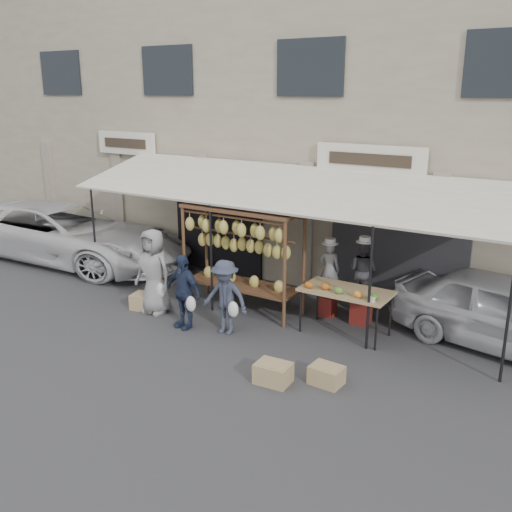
{
  "coord_description": "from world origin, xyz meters",
  "views": [
    {
      "loc": [
        5.91,
        -7.97,
        4.56
      ],
      "look_at": [
        -0.05,
        1.4,
        1.3
      ],
      "focal_mm": 40.0,
      "sensor_mm": 36.0,
      "label": 1
    }
  ],
  "objects": [
    {
      "name": "customer_mid",
      "position": [
        -0.94,
        0.14,
        0.75
      ],
      "size": [
        0.91,
        0.46,
        1.5
      ],
      "primitive_type": "imported",
      "rotation": [
        0.0,
        0.0,
        -0.11
      ],
      "color": "#232D49",
      "rests_on": "ground_plane"
    },
    {
      "name": "banana_rack",
      "position": [
        -0.5,
        1.51,
        1.57
      ],
      "size": [
        2.6,
        0.9,
        2.24
      ],
      "color": "#4F3420",
      "rests_on": "ground_plane"
    },
    {
      "name": "vendor_right",
      "position": [
        1.96,
        2.19,
        1.12
      ],
      "size": [
        0.68,
        0.58,
        1.24
      ],
      "primitive_type": "imported",
      "rotation": [
        0.0,
        0.0,
        2.95
      ],
      "color": "#2F2E34",
      "rests_on": "stool_right"
    },
    {
      "name": "stool_left",
      "position": [
        1.21,
        2.22,
        0.21
      ],
      "size": [
        0.33,
        0.33,
        0.42
      ],
      "primitive_type": "cube",
      "rotation": [
        0.0,
        0.0,
        0.13
      ],
      "color": "maroon",
      "rests_on": "ground_plane"
    },
    {
      "name": "crate_near_a",
      "position": [
        1.71,
        -0.85,
        0.17
      ],
      "size": [
        0.58,
        0.46,
        0.33
      ],
      "primitive_type": "cube",
      "rotation": [
        0.0,
        0.0,
        0.07
      ],
      "color": "tan",
      "rests_on": "ground_plane"
    },
    {
      "name": "customer_right",
      "position": [
        -0.08,
        0.34,
        0.74
      ],
      "size": [
        1.0,
        0.63,
        1.47
      ],
      "primitive_type": "imported",
      "rotation": [
        0.0,
        0.0,
        0.09
      ],
      "color": "#333849",
      "rests_on": "ground_plane"
    },
    {
      "name": "customer_left",
      "position": [
        -1.96,
        0.43,
        0.9
      ],
      "size": [
        0.89,
        0.59,
        1.81
      ],
      "primitive_type": "imported",
      "rotation": [
        0.0,
        0.0,
        -0.01
      ],
      "color": "gray",
      "rests_on": "ground_plane"
    },
    {
      "name": "vendor_left",
      "position": [
        1.21,
        2.22,
        1.0
      ],
      "size": [
        0.48,
        0.38,
        1.17
      ],
      "primitive_type": "imported",
      "rotation": [
        0.0,
        0.0,
        3.39
      ],
      "color": "slate",
      "rests_on": "stool_left"
    },
    {
      "name": "shophouse",
      "position": [
        -0.0,
        6.5,
        3.65
      ],
      "size": [
        24.0,
        6.15,
        7.3
      ],
      "color": "tan",
      "rests_on": "ground_plane"
    },
    {
      "name": "crate_near_b",
      "position": [
        2.45,
        -0.42,
        0.15
      ],
      "size": [
        0.53,
        0.41,
        0.31
      ],
      "primitive_type": "cube",
      "rotation": [
        0.0,
        0.0,
        -0.05
      ],
      "color": "tan",
      "rests_on": "ground_plane"
    },
    {
      "name": "van",
      "position": [
        -6.83,
        2.03,
        1.12
      ],
      "size": [
        5.52,
        2.77,
        2.25
      ],
      "primitive_type": "imported",
      "rotation": [
        0.0,
        0.0,
        1.62
      ],
      "color": "silver",
      "rests_on": "ground_plane"
    },
    {
      "name": "produce_table",
      "position": [
        1.89,
        1.49,
        0.87
      ],
      "size": [
        1.7,
        0.9,
        1.04
      ],
      "color": "tan",
      "rests_on": "ground_plane"
    },
    {
      "name": "ground_plane",
      "position": [
        0.0,
        0.0,
        0.0
      ],
      "size": [
        90.0,
        90.0,
        0.0
      ],
      "primitive_type": "plane",
      "color": "#2D2D30"
    },
    {
      "name": "crate_far",
      "position": [
        -2.27,
        0.44,
        0.17
      ],
      "size": [
        0.63,
        0.53,
        0.33
      ],
      "primitive_type": "cube",
      "rotation": [
        0.0,
        0.0,
        0.22
      ],
      "color": "tan",
      "rests_on": "ground_plane"
    },
    {
      "name": "sedan",
      "position": [
        4.61,
        2.5,
        0.7
      ],
      "size": [
        4.33,
        2.38,
        1.39
      ],
      "primitive_type": "imported",
      "rotation": [
        0.0,
        0.0,
        1.38
      ],
      "color": "#B2B2B8",
      "rests_on": "ground_plane"
    },
    {
      "name": "stool_right",
      "position": [
        1.96,
        2.19,
        0.25
      ],
      "size": [
        0.39,
        0.39,
        0.5
      ],
      "primitive_type": "cube",
      "rotation": [
        0.0,
        0.0,
        0.11
      ],
      "color": "maroon",
      "rests_on": "ground_plane"
    },
    {
      "name": "awning",
      "position": [
        0.01,
        2.28,
        2.57
      ],
      "size": [
        10.0,
        2.35,
        2.92
      ],
      "color": "silver",
      "rests_on": "ground_plane"
    }
  ]
}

